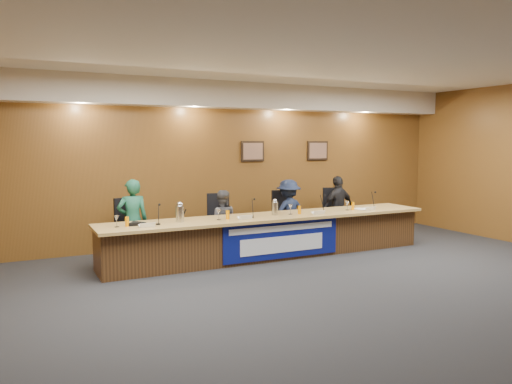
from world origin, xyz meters
TOP-DOWN VIEW (x-y plane):
  - floor at (0.00, 0.00)m, footprint 10.00×10.00m
  - ceiling at (0.00, 0.00)m, footprint 10.00×8.00m
  - wall_back at (0.00, 4.00)m, footprint 10.00×0.04m
  - soffit at (0.00, 3.75)m, footprint 10.00×0.50m
  - dais_body at (0.00, 2.40)m, footprint 6.00×0.80m
  - dais_top at (0.00, 2.35)m, footprint 6.10×0.95m
  - banner at (0.00, 1.99)m, footprint 2.20×0.02m
  - banner_text_upper at (0.00, 1.97)m, footprint 2.00×0.01m
  - banner_text_lower at (0.00, 1.97)m, footprint 1.60×0.01m
  - wall_photo_left at (0.40, 3.97)m, footprint 0.52×0.04m
  - wall_photo_right at (2.00, 3.97)m, footprint 0.52×0.04m
  - panelist_a at (-2.29, 3.10)m, footprint 0.55×0.38m
  - panelist_b at (-0.66, 3.10)m, footprint 0.69×0.63m
  - panelist_c at (0.76, 3.10)m, footprint 0.89×0.56m
  - panelist_d at (1.95, 3.10)m, footprint 0.82×0.41m
  - office_chair_a at (-2.29, 3.20)m, footprint 0.57×0.57m
  - office_chair_b at (-0.66, 3.20)m, footprint 0.58×0.58m
  - office_chair_c at (0.76, 3.20)m, footprint 0.52×0.52m
  - office_chair_d at (1.95, 3.20)m, footprint 0.61×0.61m
  - nameplate_a at (-2.29, 2.08)m, footprint 0.24×0.08m
  - microphone_a at (-2.08, 2.26)m, footprint 0.07×0.07m
  - juice_glass_a at (-2.55, 2.31)m, footprint 0.06×0.06m
  - water_glass_a at (-2.71, 2.31)m, footprint 0.08×0.08m
  - nameplate_b at (-0.63, 2.13)m, footprint 0.24×0.08m
  - microphone_b at (-0.45, 2.26)m, footprint 0.07×0.07m
  - juice_glass_b at (-0.88, 2.29)m, footprint 0.06×0.06m
  - water_glass_b at (-1.05, 2.28)m, footprint 0.08×0.08m
  - nameplate_c at (0.79, 2.06)m, footprint 0.24×0.08m
  - microphone_c at (0.94, 2.22)m, footprint 0.07×0.07m
  - juice_glass_c at (0.51, 2.28)m, footprint 0.06×0.06m
  - water_glass_c at (0.34, 2.29)m, footprint 0.08×0.08m
  - nameplate_d at (1.95, 2.07)m, footprint 0.24×0.08m
  - microphone_d at (2.16, 2.28)m, footprint 0.07×0.07m
  - juice_glass_d at (1.71, 2.29)m, footprint 0.06×0.06m
  - water_glass_d at (1.58, 2.28)m, footprint 0.08×0.08m
  - carafe_left at (-1.69, 2.37)m, footprint 0.13×0.13m
  - carafe_mid at (0.05, 2.36)m, footprint 0.11×0.11m
  - speakerphone at (-2.40, 2.37)m, footprint 0.32×0.32m
  - paper_stack at (1.92, 2.31)m, footprint 0.26×0.33m

SIDE VIEW (x-z plane):
  - floor at x=0.00m, z-range 0.00..0.00m
  - banner_text_lower at x=0.00m, z-range 0.16..0.44m
  - dais_body at x=0.00m, z-range 0.00..0.70m
  - banner at x=0.00m, z-range 0.05..0.71m
  - office_chair_a at x=-2.29m, z-range 0.44..0.52m
  - office_chair_b at x=-0.66m, z-range 0.44..0.52m
  - office_chair_c at x=0.76m, z-range 0.44..0.52m
  - office_chair_d at x=1.95m, z-range 0.44..0.52m
  - banner_text_upper at x=0.00m, z-range 0.53..0.63m
  - panelist_b at x=-0.66m, z-range 0.00..1.16m
  - panelist_c at x=0.76m, z-range 0.00..1.31m
  - panelist_d at x=1.95m, z-range 0.00..1.34m
  - panelist_a at x=-2.29m, z-range 0.00..1.42m
  - dais_top at x=0.00m, z-range 0.70..0.75m
  - paper_stack at x=1.92m, z-range 0.75..0.76m
  - microphone_a at x=-2.08m, z-range 0.75..0.77m
  - microphone_b at x=-0.45m, z-range 0.75..0.77m
  - microphone_c at x=0.94m, z-range 0.75..0.77m
  - microphone_d at x=2.16m, z-range 0.75..0.77m
  - speakerphone at x=-2.40m, z-range 0.75..0.80m
  - nameplate_a at x=-2.29m, z-range 0.74..0.85m
  - nameplate_b at x=-0.63m, z-range 0.74..0.85m
  - nameplate_c at x=0.79m, z-range 0.74..0.85m
  - nameplate_d at x=1.95m, z-range 0.74..0.85m
  - juice_glass_a at x=-2.55m, z-range 0.75..0.90m
  - juice_glass_b at x=-0.88m, z-range 0.75..0.90m
  - juice_glass_c at x=0.51m, z-range 0.75..0.90m
  - juice_glass_d at x=1.71m, z-range 0.75..0.90m
  - water_glass_a at x=-2.71m, z-range 0.75..0.93m
  - water_glass_b at x=-1.05m, z-range 0.75..0.93m
  - water_glass_c at x=0.34m, z-range 0.75..0.93m
  - water_glass_d at x=1.58m, z-range 0.75..0.93m
  - carafe_mid at x=0.05m, z-range 0.75..0.98m
  - carafe_left at x=-1.69m, z-range 0.75..1.01m
  - wall_back at x=0.00m, z-range 0.00..3.20m
  - wall_photo_left at x=0.40m, z-range 1.64..2.06m
  - wall_photo_right at x=2.00m, z-range 1.64..2.06m
  - soffit at x=0.00m, z-range 2.70..3.20m
  - ceiling at x=0.00m, z-range 3.18..3.22m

